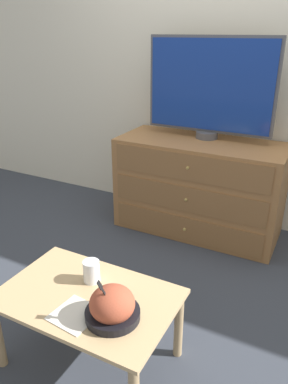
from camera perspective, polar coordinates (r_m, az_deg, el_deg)
ground_plane at (r=3.38m, az=11.50°, el=-3.61°), size 12.00×12.00×0.00m
wall_back at (r=3.05m, az=13.70°, el=18.89°), size 12.00×0.05×2.60m
dresser at (r=2.99m, az=8.35°, el=0.78°), size 1.27×0.56×0.74m
tv at (r=2.89m, az=10.05°, el=15.40°), size 0.96×0.17×0.74m
coffee_table at (r=1.84m, az=-8.57°, el=-16.76°), size 0.81×0.53×0.39m
takeout_bowl at (r=1.64m, az=-4.85°, el=-16.97°), size 0.24×0.24×0.20m
drink_cup at (r=1.86m, az=-7.99°, el=-12.04°), size 0.08×0.08×0.11m
napkin at (r=1.71m, az=-10.41°, el=-17.87°), size 0.20×0.20×0.00m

